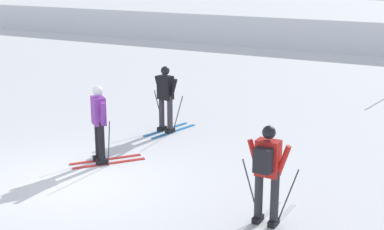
# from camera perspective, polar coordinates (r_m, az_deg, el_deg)

# --- Properties ---
(ground_plane) EXTENTS (120.00, 120.00, 0.00)m
(ground_plane) POSITION_cam_1_polar(r_m,az_deg,el_deg) (11.51, -11.80, -6.60)
(ground_plane) COLOR white
(far_snow_ridge) EXTENTS (80.00, 6.22, 1.56)m
(far_snow_ridge) POSITION_cam_1_polar(r_m,az_deg,el_deg) (30.81, 15.23, 8.27)
(far_snow_ridge) COLOR white
(far_snow_ridge) RESTS_ON ground
(skier_red) EXTENTS (1.00, 1.61, 1.71)m
(skier_red) POSITION_cam_1_polar(r_m,az_deg,el_deg) (9.21, 7.59, -5.62)
(skier_red) COLOR silver
(skier_red) RESTS_ON ground
(skier_black) EXTENTS (0.99, 1.64, 1.71)m
(skier_black) POSITION_cam_1_polar(r_m,az_deg,el_deg) (14.24, -2.67, 1.80)
(skier_black) COLOR #237AC6
(skier_black) RESTS_ON ground
(skier_purple) EXTENTS (1.28, 1.49, 1.71)m
(skier_purple) POSITION_cam_1_polar(r_m,az_deg,el_deg) (12.16, -9.34, -0.72)
(skier_purple) COLOR red
(skier_purple) RESTS_ON ground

